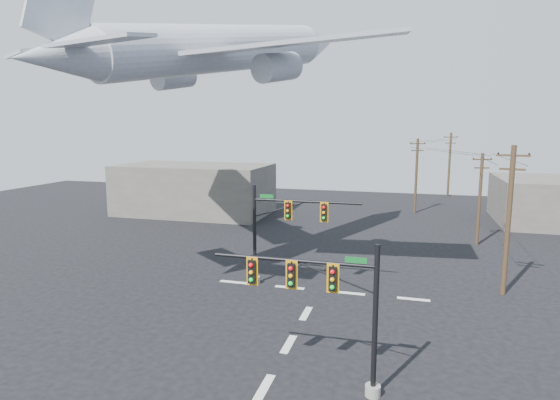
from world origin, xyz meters
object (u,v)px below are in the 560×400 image
(signal_mast_far, at_px, (277,232))
(utility_pole_c, at_px, (416,174))
(utility_pole_b, at_px, (480,198))
(airliner, at_px, (222,50))
(utility_pole_a, at_px, (509,218))
(utility_pole_d, at_px, (449,163))
(signal_mast_near, at_px, (332,307))

(signal_mast_far, height_order, utility_pole_c, utility_pole_c)
(utility_pole_b, height_order, airliner, airliner)
(signal_mast_far, xyz_separation_m, utility_pole_a, (14.46, 2.36, 1.28))
(utility_pole_b, height_order, utility_pole_c, utility_pole_c)
(utility_pole_c, distance_m, utility_pole_d, 16.57)
(utility_pole_a, bearing_deg, airliner, -167.89)
(utility_pole_c, bearing_deg, utility_pole_b, -84.11)
(utility_pole_b, xyz_separation_m, utility_pole_d, (-0.37, 30.82, 0.70))
(utility_pole_a, height_order, utility_pole_c, utility_pole_a)
(signal_mast_far, height_order, airliner, airliner)
(utility_pole_b, distance_m, airliner, 25.92)
(signal_mast_far, relative_size, utility_pole_d, 0.77)
(signal_mast_near, xyz_separation_m, utility_pole_d, (8.54, 57.83, 1.49))
(signal_mast_far, bearing_deg, utility_pole_b, 46.77)
(utility_pole_b, height_order, utility_pole_d, utility_pole_d)
(utility_pole_b, distance_m, utility_pole_d, 30.83)
(utility_pole_a, bearing_deg, utility_pole_c, 112.54)
(signal_mast_far, bearing_deg, utility_pole_a, 9.27)
(signal_mast_far, bearing_deg, signal_mast_near, -64.29)
(utility_pole_b, bearing_deg, airliner, -156.43)
(signal_mast_near, relative_size, signal_mast_far, 0.94)
(utility_pole_d, bearing_deg, signal_mast_far, -111.31)
(signal_mast_near, bearing_deg, airliner, 126.28)
(utility_pole_a, bearing_deg, utility_pole_d, 102.25)
(airliner, bearing_deg, utility_pole_b, -33.96)
(signal_mast_near, distance_m, utility_pole_a, 16.60)
(utility_pole_d, bearing_deg, utility_pole_b, -93.63)
(signal_mast_far, distance_m, utility_pole_b, 21.17)
(utility_pole_b, xyz_separation_m, airliner, (-19.08, -13.16, 11.60))
(signal_mast_far, xyz_separation_m, utility_pole_c, (9.14, 30.43, 1.09))
(signal_mast_far, bearing_deg, airliner, 153.76)
(utility_pole_a, height_order, airliner, airliner)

